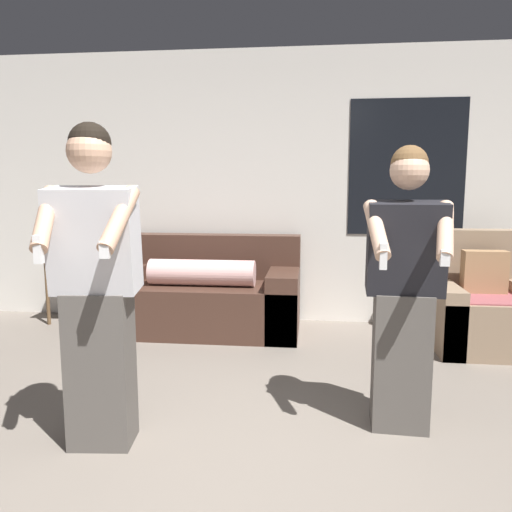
{
  "coord_description": "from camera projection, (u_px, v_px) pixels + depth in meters",
  "views": [
    {
      "loc": [
        0.4,
        -1.72,
        1.38
      ],
      "look_at": [
        0.11,
        0.89,
        1.01
      ],
      "focal_mm": 35.0,
      "sensor_mm": 36.0,
      "label": 1
    }
  ],
  "objects": [
    {
      "name": "side_table",
      "position": [
        78.0,
        266.0,
        5.07
      ],
      "size": [
        0.56,
        0.46,
        0.81
      ],
      "color": "brown",
      "rests_on": "ground_plane"
    },
    {
      "name": "armchair",
      "position": [
        482.0,
        309.0,
        4.28
      ],
      "size": [
        0.86,
        0.85,
        0.99
      ],
      "color": "#937A60",
      "rests_on": "ground_plane"
    },
    {
      "name": "person_left",
      "position": [
        96.0,
        287.0,
        2.57
      ],
      "size": [
        0.49,
        0.5,
        1.69
      ],
      "color": "#56514C",
      "rests_on": "ground_plane"
    },
    {
      "name": "person_right",
      "position": [
        404.0,
        290.0,
        2.77
      ],
      "size": [
        0.48,
        0.48,
        1.6
      ],
      "color": "#56514C",
      "rests_on": "ground_plane"
    },
    {
      "name": "couch",
      "position": [
        206.0,
        296.0,
        4.77
      ],
      "size": [
        1.78,
        0.85,
        0.89
      ],
      "color": "#472D23",
      "rests_on": "ground_plane"
    },
    {
      "name": "wall_back",
      "position": [
        275.0,
        188.0,
        5.01
      ],
      "size": [
        6.78,
        0.07,
        2.7
      ],
      "color": "silver",
      "rests_on": "ground_plane"
    }
  ]
}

